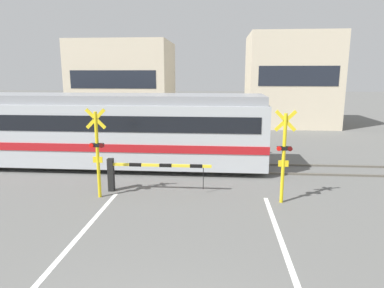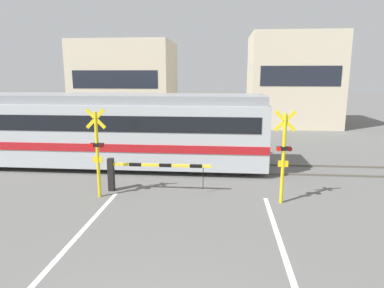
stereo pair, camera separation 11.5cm
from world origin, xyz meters
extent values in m
cube|color=#5B564C|center=(0.00, 10.40, 0.04)|extent=(50.00, 0.10, 0.08)
cube|color=#5B564C|center=(0.00, 11.84, 0.04)|extent=(50.00, 0.10, 0.08)
cube|color=#B7BCC1|center=(-5.99, 11.12, 1.54)|extent=(17.84, 2.86, 2.62)
cube|color=gray|center=(-5.99, 11.12, 3.03)|extent=(17.66, 2.51, 0.36)
cube|color=red|center=(-5.99, 11.12, 1.15)|extent=(17.85, 2.91, 0.32)
cube|color=black|center=(-5.99, 11.12, 2.13)|extent=(17.12, 2.90, 0.64)
cylinder|color=black|center=(-0.46, 10.40, 0.38)|extent=(0.76, 0.12, 0.76)
cylinder|color=black|center=(-0.46, 11.84, 0.38)|extent=(0.76, 0.12, 0.76)
cube|color=black|center=(-2.81, 7.88, 0.59)|extent=(0.20, 0.20, 1.18)
cube|color=yellow|center=(-1.04, 7.88, 0.97)|extent=(3.54, 0.09, 0.09)
cube|color=black|center=(-1.92, 7.88, 0.97)|extent=(0.42, 0.10, 0.10)
cube|color=black|center=(-0.86, 7.88, 0.97)|extent=(0.42, 0.10, 0.10)
cube|color=black|center=(0.20, 7.88, 0.97)|extent=(0.42, 0.10, 0.10)
cylinder|color=black|center=(0.45, 7.88, 0.54)|extent=(0.02, 0.02, 0.78)
cube|color=black|center=(2.81, 13.82, 0.59)|extent=(0.20, 0.20, 1.18)
cube|color=yellow|center=(1.04, 13.82, 0.97)|extent=(3.54, 0.09, 0.09)
cube|color=black|center=(1.92, 13.82, 0.97)|extent=(0.42, 0.10, 0.10)
cube|color=black|center=(0.86, 13.82, 0.97)|extent=(0.42, 0.10, 0.10)
cube|color=black|center=(-0.20, 13.82, 0.97)|extent=(0.42, 0.10, 0.10)
cylinder|color=black|center=(-0.45, 13.82, 0.54)|extent=(0.02, 0.02, 0.78)
cylinder|color=yellow|center=(-3.01, 7.23, 1.44)|extent=(0.11, 0.11, 2.89)
cube|color=yellow|center=(-3.01, 7.23, 2.66)|extent=(0.68, 0.04, 0.68)
cube|color=yellow|center=(-3.01, 7.23, 2.66)|extent=(0.68, 0.04, 0.68)
cube|color=black|center=(-3.01, 7.23, 1.79)|extent=(0.44, 0.12, 0.12)
cylinder|color=red|center=(-3.18, 7.16, 1.79)|extent=(0.15, 0.03, 0.15)
cylinder|color=#4C0C0C|center=(-2.84, 7.16, 1.79)|extent=(0.15, 0.03, 0.15)
cube|color=yellow|center=(-3.01, 7.21, 1.30)|extent=(0.32, 0.03, 0.20)
cylinder|color=yellow|center=(3.01, 7.23, 1.44)|extent=(0.11, 0.11, 2.89)
cube|color=yellow|center=(3.01, 7.23, 2.66)|extent=(0.68, 0.04, 0.68)
cube|color=yellow|center=(3.01, 7.23, 2.66)|extent=(0.68, 0.04, 0.68)
cube|color=black|center=(3.01, 7.23, 1.79)|extent=(0.44, 0.12, 0.12)
cylinder|color=red|center=(2.84, 7.16, 1.79)|extent=(0.15, 0.03, 0.15)
cylinder|color=#4C0C0C|center=(3.18, 7.16, 1.79)|extent=(0.15, 0.03, 0.15)
cube|color=yellow|center=(3.01, 7.21, 1.30)|extent=(0.32, 0.03, 0.20)
cylinder|color=#33384C|center=(-0.40, 16.29, 0.42)|extent=(0.13, 0.13, 0.84)
cylinder|color=#33384C|center=(-0.26, 16.29, 0.42)|extent=(0.13, 0.13, 0.84)
cube|color=maroon|center=(-0.33, 16.29, 1.17)|extent=(0.38, 0.22, 0.66)
sphere|color=tan|center=(-0.33, 16.29, 1.62)|extent=(0.23, 0.23, 0.23)
cube|color=beige|center=(-7.05, 25.06, 3.34)|extent=(7.78, 6.24, 6.67)
cube|color=#1E232D|center=(-7.05, 21.94, 3.67)|extent=(6.54, 0.03, 1.33)
cube|color=beige|center=(6.52, 25.06, 3.57)|extent=(6.72, 6.24, 7.14)
cube|color=#1E232D|center=(6.52, 21.94, 3.92)|extent=(5.64, 0.03, 1.43)
camera|label=1|loc=(0.99, -3.42, 4.08)|focal=32.00mm
camera|label=2|loc=(1.11, -3.41, 4.08)|focal=32.00mm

